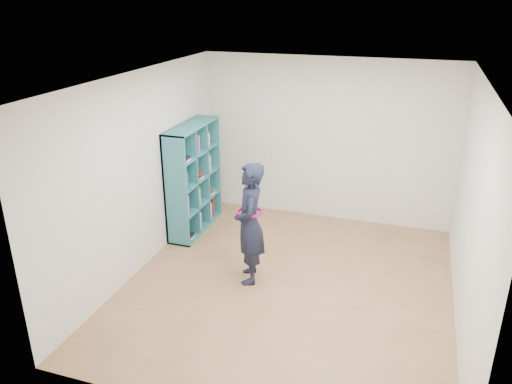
% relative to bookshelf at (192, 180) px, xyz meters
% --- Properties ---
extents(floor, '(4.50, 4.50, 0.00)m').
position_rel_bookshelf_xyz_m(floor, '(1.83, -1.15, -0.82)').
color(floor, olive).
rests_on(floor, ground).
extents(ceiling, '(4.50, 4.50, 0.00)m').
position_rel_bookshelf_xyz_m(ceiling, '(1.83, -1.15, 1.78)').
color(ceiling, white).
rests_on(ceiling, wall_back).
extents(wall_left, '(0.02, 4.50, 2.60)m').
position_rel_bookshelf_xyz_m(wall_left, '(-0.17, -1.15, 0.48)').
color(wall_left, beige).
rests_on(wall_left, floor).
extents(wall_right, '(0.02, 4.50, 2.60)m').
position_rel_bookshelf_xyz_m(wall_right, '(3.83, -1.15, 0.48)').
color(wall_right, beige).
rests_on(wall_right, floor).
extents(wall_back, '(4.00, 0.02, 2.60)m').
position_rel_bookshelf_xyz_m(wall_back, '(1.83, 1.10, 0.48)').
color(wall_back, beige).
rests_on(wall_back, floor).
extents(wall_front, '(4.00, 0.02, 2.60)m').
position_rel_bookshelf_xyz_m(wall_front, '(1.83, -3.40, 0.48)').
color(wall_front, beige).
rests_on(wall_front, floor).
extents(bookshelf, '(0.37, 1.26, 1.68)m').
position_rel_bookshelf_xyz_m(bookshelf, '(0.00, 0.00, 0.00)').
color(bookshelf, '#27727B').
rests_on(bookshelf, floor).
extents(person, '(0.54, 0.67, 1.59)m').
position_rel_bookshelf_xyz_m(person, '(1.32, -1.15, -0.02)').
color(person, black).
rests_on(person, floor).
extents(smartphone, '(0.06, 0.08, 0.13)m').
position_rel_bookshelf_xyz_m(smartphone, '(1.17, -1.11, 0.08)').
color(smartphone, silver).
rests_on(smartphone, person).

